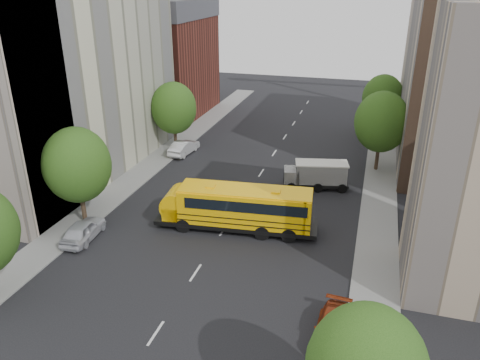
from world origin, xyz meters
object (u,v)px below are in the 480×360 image
at_px(safari_truck, 316,174).
at_px(street_tree_2, 174,108).
at_px(street_tree_4, 382,122).
at_px(street_tree_5, 383,98).
at_px(parked_car_1, 184,147).
at_px(parked_car_5, 368,125).
at_px(school_bus, 235,206).
at_px(parked_car_3, 332,329).
at_px(parked_car_0, 83,230).
at_px(street_tree_1, 77,165).

bearing_deg(safari_truck, street_tree_2, 147.74).
bearing_deg(street_tree_4, street_tree_5, 90.00).
bearing_deg(parked_car_1, parked_car_5, -136.71).
height_order(street_tree_4, street_tree_5, street_tree_4).
bearing_deg(school_bus, street_tree_4, 50.89).
bearing_deg(safari_truck, street_tree_4, 36.40).
distance_m(parked_car_3, parked_car_5, 39.26).
distance_m(street_tree_4, parked_car_3, 26.08).
bearing_deg(school_bus, parked_car_1, 119.69).
distance_m(street_tree_5, parked_car_3, 37.90).
height_order(street_tree_5, parked_car_1, street_tree_5).
distance_m(street_tree_4, street_tree_5, 12.01).
xyz_separation_m(street_tree_2, school_bus, (11.77, -15.56, -2.86)).
relative_size(street_tree_4, school_bus, 0.64).
bearing_deg(street_tree_4, parked_car_3, -93.73).
relative_size(street_tree_5, parked_car_0, 1.67).
bearing_deg(school_bus, street_tree_5, 63.85).
relative_size(street_tree_1, parked_car_5, 1.77).
relative_size(street_tree_4, parked_car_1, 1.74).
bearing_deg(street_tree_5, parked_car_1, -147.59).
distance_m(street_tree_1, parked_car_0, 4.96).
height_order(parked_car_1, parked_car_3, parked_car_1).
distance_m(parked_car_1, parked_car_3, 31.01).
bearing_deg(parked_car_0, street_tree_1, -63.42).
height_order(parked_car_3, parked_car_5, parked_car_5).
xyz_separation_m(street_tree_1, street_tree_5, (22.00, 30.00, -0.25)).
bearing_deg(school_bus, safari_truck, 56.77).
xyz_separation_m(street_tree_1, parked_car_1, (1.44, 16.94, -4.19)).
height_order(street_tree_1, parked_car_0, street_tree_1).
bearing_deg(parked_car_5, street_tree_4, -89.41).
bearing_deg(street_tree_5, street_tree_1, -126.25).
height_order(street_tree_1, school_bus, street_tree_1).
bearing_deg(parked_car_3, parked_car_0, 168.54).
relative_size(safari_truck, parked_car_5, 1.39).
relative_size(street_tree_5, parked_car_3, 1.70).
bearing_deg(parked_car_1, street_tree_2, -30.45).
relative_size(street_tree_1, parked_car_1, 1.70).
bearing_deg(parked_car_0, parked_car_5, -124.66).
height_order(street_tree_2, safari_truck, street_tree_2).
xyz_separation_m(street_tree_1, safari_truck, (16.72, 11.96, -3.62)).
relative_size(street_tree_1, safari_truck, 1.27).
xyz_separation_m(street_tree_2, parked_car_0, (1.40, -20.27, -4.06)).
distance_m(street_tree_4, safari_truck, 8.85).
bearing_deg(school_bus, street_tree_1, -174.06).
relative_size(school_bus, parked_car_3, 2.88).
distance_m(street_tree_1, street_tree_2, 18.00).
bearing_deg(parked_car_3, parked_car_5, 94.01).
bearing_deg(street_tree_1, street_tree_4, 39.29).
relative_size(street_tree_4, street_tree_5, 1.08).
bearing_deg(safari_truck, parked_car_1, 149.54).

